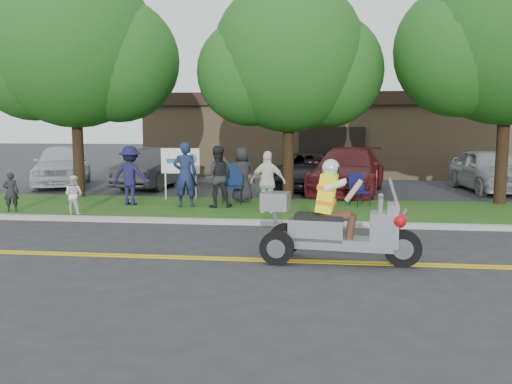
# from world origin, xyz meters

# --- Properties ---
(ground) EXTENTS (120.00, 120.00, 0.00)m
(ground) POSITION_xyz_m (0.00, 0.00, 0.00)
(ground) COLOR #28282B
(ground) RESTS_ON ground
(centerline_near) EXTENTS (60.00, 0.10, 0.01)m
(centerline_near) POSITION_xyz_m (0.00, -0.58, 0.01)
(centerline_near) COLOR gold
(centerline_near) RESTS_ON ground
(centerline_far) EXTENTS (60.00, 0.10, 0.01)m
(centerline_far) POSITION_xyz_m (0.00, -0.42, 0.01)
(centerline_far) COLOR gold
(centerline_far) RESTS_ON ground
(curb) EXTENTS (60.00, 0.25, 0.12)m
(curb) POSITION_xyz_m (0.00, 3.05, 0.06)
(curb) COLOR #A8A89E
(curb) RESTS_ON ground
(grass_verge) EXTENTS (60.00, 4.00, 0.10)m
(grass_verge) POSITION_xyz_m (0.00, 5.20, 0.06)
(grass_verge) COLOR #234813
(grass_verge) RESTS_ON ground
(commercial_building) EXTENTS (18.00, 8.20, 4.00)m
(commercial_building) POSITION_xyz_m (2.00, 18.98, 2.01)
(commercial_building) COLOR #9E7F5B
(commercial_building) RESTS_ON ground
(tree_left) EXTENTS (6.62, 5.40, 7.78)m
(tree_left) POSITION_xyz_m (-6.44, 7.03, 4.85)
(tree_left) COLOR #332114
(tree_left) RESTS_ON ground
(tree_mid) EXTENTS (5.88, 4.80, 7.05)m
(tree_mid) POSITION_xyz_m (0.55, 7.23, 4.43)
(tree_mid) COLOR #332114
(tree_mid) RESTS_ON ground
(tree_right) EXTENTS (6.86, 5.60, 8.07)m
(tree_right) POSITION_xyz_m (7.06, 7.03, 5.03)
(tree_right) COLOR #332114
(tree_right) RESTS_ON ground
(business_sign) EXTENTS (1.25, 0.06, 1.75)m
(business_sign) POSITION_xyz_m (-2.90, 6.60, 1.26)
(business_sign) COLOR silver
(business_sign) RESTS_ON ground
(trike_scooter) EXTENTS (2.88, 1.02, 1.88)m
(trike_scooter) POSITION_xyz_m (1.80, -0.50, 0.66)
(trike_scooter) COLOR black
(trike_scooter) RESTS_ON ground
(lawn_chair_a) EXTENTS (0.69, 0.71, 1.20)m
(lawn_chair_a) POSITION_xyz_m (-1.12, 6.04, 0.78)
(lawn_chair_a) COLOR black
(lawn_chair_a) RESTS_ON grass_verge
(lawn_chair_b) EXTENTS (0.70, 0.71, 0.96)m
(lawn_chair_b) POSITION_xyz_m (2.66, 5.98, 0.64)
(lawn_chair_b) COLOR black
(lawn_chair_b) RESTS_ON grass_verge
(spectator_adult_left) EXTENTS (0.77, 0.60, 1.90)m
(spectator_adult_left) POSITION_xyz_m (-2.36, 5.12, 1.05)
(spectator_adult_left) COLOR #1A2348
(spectator_adult_left) RESTS_ON grass_verge
(spectator_adult_mid) EXTENTS (1.00, 0.86, 1.79)m
(spectator_adult_mid) POSITION_xyz_m (-1.43, 5.17, 1.00)
(spectator_adult_mid) COLOR black
(spectator_adult_mid) RESTS_ON grass_verge
(spectator_adult_right) EXTENTS (1.05, 0.60, 1.68)m
(spectator_adult_right) POSITION_xyz_m (0.14, 4.33, 0.95)
(spectator_adult_right) COLOR white
(spectator_adult_right) RESTS_ON grass_verge
(spectator_chair_a) EXTENTS (1.19, 0.76, 1.76)m
(spectator_chair_a) POSITION_xyz_m (-4.08, 5.28, 0.98)
(spectator_chair_a) COLOR #181741
(spectator_chair_a) RESTS_ON grass_verge
(spectator_chair_b) EXTENTS (0.91, 0.67, 1.71)m
(spectator_chair_b) POSITION_xyz_m (-0.87, 6.37, 0.96)
(spectator_chair_b) COLOR black
(spectator_chair_b) RESTS_ON grass_verge
(child_left) EXTENTS (0.47, 0.40, 1.09)m
(child_left) POSITION_xyz_m (-6.92, 3.66, 0.65)
(child_left) COLOR black
(child_left) RESTS_ON grass_verge
(child_right) EXTENTS (0.57, 0.47, 1.05)m
(child_right) POSITION_xyz_m (-4.98, 3.40, 0.63)
(child_right) COLOR silver
(child_right) RESTS_ON grass_verge
(parked_car_far_left) EXTENTS (3.68, 5.44, 1.72)m
(parked_car_far_left) POSITION_xyz_m (-9.00, 10.80, 0.86)
(parked_car_far_left) COLOR silver
(parked_car_far_left) RESTS_ON ground
(parked_car_left) EXTENTS (2.44, 4.96, 1.57)m
(parked_car_left) POSITION_xyz_m (-4.97, 10.79, 0.78)
(parked_car_left) COLOR #313133
(parked_car_left) RESTS_ON ground
(parked_car_mid) EXTENTS (3.06, 5.33, 1.40)m
(parked_car_mid) POSITION_xyz_m (1.00, 10.97, 0.70)
(parked_car_mid) COLOR black
(parked_car_mid) RESTS_ON ground
(parked_car_right) EXTENTS (3.28, 6.00, 1.65)m
(parked_car_right) POSITION_xyz_m (2.51, 9.68, 0.82)
(parked_car_right) COLOR #571417
(parked_car_right) RESTS_ON ground
(parked_car_far_right) EXTENTS (2.24, 4.87, 1.62)m
(parked_car_far_right) POSITION_xyz_m (7.81, 10.97, 0.81)
(parked_car_far_right) COLOR #9B9CA1
(parked_car_far_right) RESTS_ON ground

